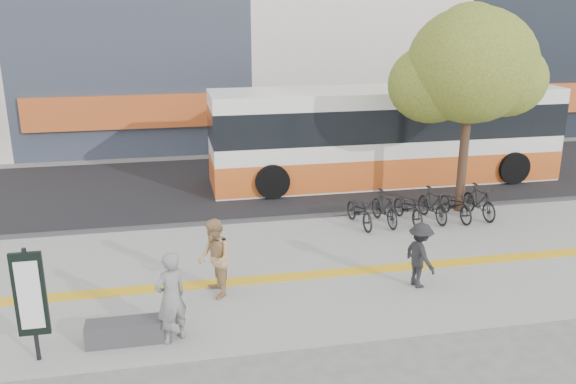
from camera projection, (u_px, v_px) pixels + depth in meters
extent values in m
plane|color=#5F5F5B|center=(254.00, 303.00, 13.20)|extent=(120.00, 120.00, 0.00)
cube|color=gray|center=(245.00, 273.00, 14.59)|extent=(40.00, 7.00, 0.08)
cube|color=gold|center=(248.00, 280.00, 14.11)|extent=(40.00, 0.45, 0.01)
cube|color=black|center=(218.00, 186.00, 21.61)|extent=(40.00, 8.00, 0.06)
cube|color=#343437|center=(230.00, 223.00, 17.85)|extent=(40.00, 0.25, 0.14)
cube|color=#C55522|center=(252.00, 107.00, 26.12)|extent=(19.00, 0.50, 1.40)
cube|color=#343437|center=(129.00, 331.00, 11.50)|extent=(1.60, 0.45, 0.45)
cylinder|color=black|center=(32.00, 305.00, 10.65)|extent=(0.08, 0.08, 2.20)
cube|color=black|center=(30.00, 294.00, 10.59)|extent=(0.55, 0.08, 1.60)
cube|color=white|center=(29.00, 296.00, 10.54)|extent=(0.40, 0.02, 1.30)
cylinder|color=#322116|center=(463.00, 161.00, 18.45)|extent=(0.28, 0.28, 3.20)
ellipsoid|color=#406120|center=(471.00, 65.00, 17.57)|extent=(3.80, 3.80, 3.42)
ellipsoid|color=#406120|center=(431.00, 84.00, 18.03)|extent=(2.60, 2.60, 2.34)
ellipsoid|color=#406120|center=(505.00, 79.00, 17.49)|extent=(2.40, 2.40, 2.16)
ellipsoid|color=#406120|center=(470.00, 35.00, 18.14)|extent=(2.20, 2.20, 1.98)
cube|color=white|center=(386.00, 135.00, 21.77)|extent=(12.67, 2.64, 3.38)
cube|color=#D25A21|center=(384.00, 165.00, 22.11)|extent=(12.69, 2.66, 1.06)
cube|color=black|center=(387.00, 119.00, 21.60)|extent=(12.69, 2.66, 1.16)
cylinder|color=black|center=(272.00, 181.00, 20.04)|extent=(1.16, 0.37, 1.16)
cylinder|color=black|center=(260.00, 162.00, 22.51)|extent=(1.16, 0.37, 1.16)
cylinder|color=black|center=(513.00, 168.00, 21.71)|extent=(1.16, 0.37, 1.16)
cylinder|color=black|center=(477.00, 151.00, 24.18)|extent=(1.16, 0.37, 1.16)
imported|color=black|center=(360.00, 211.00, 17.48)|extent=(0.79, 1.79, 0.91)
imported|color=black|center=(384.00, 208.00, 17.60)|extent=(0.66, 1.72, 1.01)
imported|color=black|center=(409.00, 208.00, 17.76)|extent=(0.79, 1.79, 0.91)
imported|color=black|center=(433.00, 205.00, 17.89)|extent=(0.66, 1.72, 1.01)
imported|color=black|center=(456.00, 205.00, 18.05)|extent=(0.79, 1.79, 0.91)
imported|color=black|center=(479.00, 201.00, 18.17)|extent=(0.66, 1.72, 1.01)
imported|color=black|center=(171.00, 298.00, 11.33)|extent=(0.80, 0.74, 1.84)
imported|color=tan|center=(215.00, 258.00, 13.14)|extent=(0.80, 0.96, 1.78)
imported|color=black|center=(420.00, 255.00, 13.63)|extent=(0.76, 1.08, 1.53)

